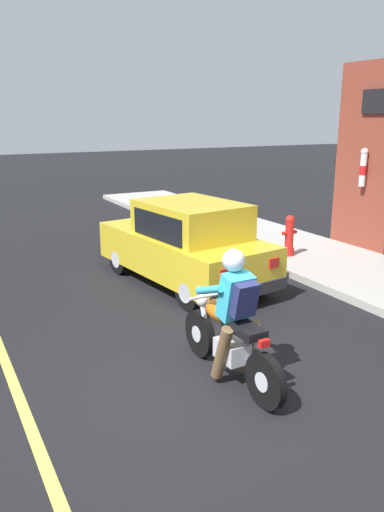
# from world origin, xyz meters

# --- Properties ---
(ground_plane) EXTENTS (80.00, 80.00, 0.00)m
(ground_plane) POSITION_xyz_m (0.00, 0.00, 0.00)
(ground_plane) COLOR black
(sidewalk_curb) EXTENTS (2.60, 22.00, 0.14)m
(sidewalk_curb) POSITION_xyz_m (4.93, 3.00, 0.07)
(sidewalk_curb) COLOR #ADAAA3
(sidewalk_curb) RESTS_ON ground
(motorcycle_with_rider) EXTENTS (0.56, 2.02, 1.62)m
(motorcycle_with_rider) POSITION_xyz_m (0.51, 0.10, 0.68)
(motorcycle_with_rider) COLOR black
(motorcycle_with_rider) RESTS_ON ground
(car_hatchback) EXTENTS (2.09, 3.95, 1.57)m
(car_hatchback) POSITION_xyz_m (1.71, 3.52, 0.77)
(car_hatchback) COLOR black
(car_hatchback) RESTS_ON ground
(fire_hydrant) EXTENTS (0.36, 0.24, 0.88)m
(fire_hydrant) POSITION_xyz_m (4.36, 3.76, 0.57)
(fire_hydrant) COLOR red
(fire_hydrant) RESTS_ON sidewalk_curb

